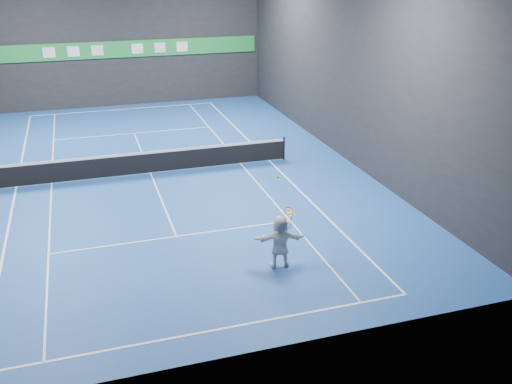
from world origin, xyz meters
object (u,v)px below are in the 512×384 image
object	(u,v)px
player	(280,241)
tennis_ball	(278,177)
tennis_net	(150,162)
tennis_racket	(289,213)

from	to	relation	value
player	tennis_ball	distance (m)	2.06
tennis_ball	tennis_net	world-z (taller)	tennis_ball
player	tennis_ball	bearing A→B (deg)	-41.74
tennis_ball	tennis_racket	distance (m)	1.23
player	tennis_net	distance (m)	9.70
tennis_ball	tennis_net	bearing A→B (deg)	105.71
tennis_net	player	bearing A→B (deg)	-74.04
tennis_net	tennis_racket	bearing A→B (deg)	-72.33
tennis_ball	tennis_racket	bearing A→B (deg)	-6.86
player	tennis_net	bearing A→B (deg)	-63.29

